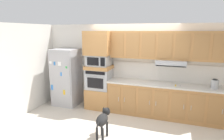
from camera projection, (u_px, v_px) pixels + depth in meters
ground_plane at (122, 123)px, 4.86m from camera, size 9.60×9.60×0.00m
back_kitchen_wall at (133, 67)px, 5.64m from camera, size 6.20×0.12×2.50m
side_panel_left at (30, 68)px, 5.51m from camera, size 0.12×7.10×2.50m
refrigerator at (67, 77)px, 5.97m from camera, size 0.76×0.73×1.76m
oven_base_cabinet at (99, 98)px, 5.80m from camera, size 0.74×0.62×0.60m
built_in_oven at (99, 79)px, 5.68m from camera, size 0.70×0.62×0.60m
appliance_mid_shelf at (99, 67)px, 5.61m from camera, size 0.74×0.62×0.10m
microwave at (99, 60)px, 5.57m from camera, size 0.64×0.54×0.32m
appliance_upper_cabinet at (99, 43)px, 5.47m from camera, size 0.74×0.62×0.68m
lower_cabinet_run at (162, 101)px, 5.17m from camera, size 2.96×0.63×0.88m
countertop_slab at (163, 84)px, 5.08m from camera, size 3.00×0.64×0.04m
backsplash_panel at (164, 72)px, 5.30m from camera, size 3.00×0.02×0.50m
upper_cabinet_with_hood at (166, 46)px, 4.99m from camera, size 2.96×0.48×0.88m
screwdriver at (176, 85)px, 4.86m from camera, size 0.14×0.12×0.03m
electric_kettle at (215, 84)px, 4.62m from camera, size 0.17×0.17×0.24m
dog at (103, 119)px, 4.09m from camera, size 0.25×0.77×0.62m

